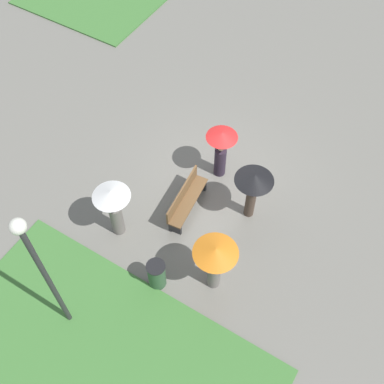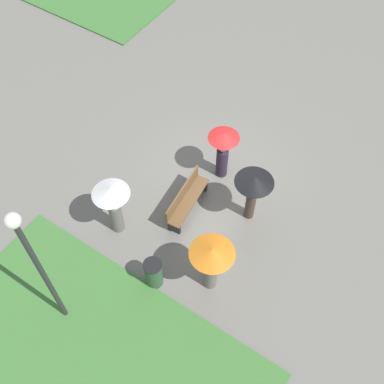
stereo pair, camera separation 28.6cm
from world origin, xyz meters
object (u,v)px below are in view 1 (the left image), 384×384
(lamp_post, at_px, (40,265))
(crowd_person_black, at_px, (253,184))
(park_bench, at_px, (186,199))
(trash_bin, at_px, (157,275))
(crowd_person_orange, at_px, (215,259))
(crowd_person_red, at_px, (221,147))
(crowd_person_white, at_px, (113,205))

(lamp_post, xyz_separation_m, crowd_person_black, (5.12, -2.37, -1.53))
(park_bench, height_order, trash_bin, trash_bin)
(crowd_person_orange, height_order, crowd_person_red, crowd_person_orange)
(trash_bin, bearing_deg, crowd_person_black, -18.02)
(crowd_person_white, relative_size, crowd_person_red, 1.04)
(crowd_person_black, bearing_deg, lamp_post, -145.32)
(park_bench, distance_m, trash_bin, 2.44)
(lamp_post, distance_m, crowd_person_white, 3.24)
(park_bench, relative_size, crowd_person_orange, 1.04)
(park_bench, relative_size, crowd_person_red, 1.06)
(lamp_post, height_order, crowd_person_white, lamp_post)
(crowd_person_white, bearing_deg, crowd_person_red, -114.59)
(crowd_person_black, relative_size, crowd_person_orange, 0.99)
(crowd_person_red, bearing_deg, lamp_post, 162.65)
(lamp_post, xyz_separation_m, crowd_person_red, (5.98, -0.92, -1.78))
(crowd_person_white, height_order, crowd_person_red, crowd_person_white)
(park_bench, distance_m, crowd_person_red, 1.80)
(lamp_post, distance_m, crowd_person_orange, 4.08)
(park_bench, distance_m, crowd_person_white, 2.16)
(trash_bin, distance_m, crowd_person_white, 2.13)
(crowd_person_white, bearing_deg, crowd_person_orange, 178.30)
(park_bench, relative_size, crowd_person_white, 1.02)
(lamp_post, bearing_deg, crowd_person_red, -8.71)
(crowd_person_orange, distance_m, crowd_person_white, 3.06)
(park_bench, xyz_separation_m, crowd_person_red, (1.66, -0.18, 0.69))
(crowd_person_red, bearing_deg, park_bench, 165.17)
(park_bench, height_order, crowd_person_white, crowd_person_white)
(lamp_post, distance_m, trash_bin, 3.42)
(park_bench, relative_size, lamp_post, 0.41)
(crowd_person_black, bearing_deg, park_bench, 175.57)
(lamp_post, bearing_deg, trash_bin, -34.32)
(crowd_person_black, distance_m, crowd_person_orange, 2.42)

